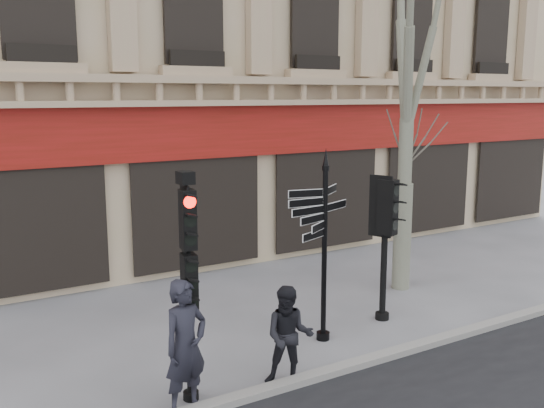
{
  "coord_description": "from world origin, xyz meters",
  "views": [
    {
      "loc": [
        -6.14,
        -8.76,
        4.5
      ],
      "look_at": [
        -0.43,
        0.6,
        2.52
      ],
      "focal_mm": 40.0,
      "sensor_mm": 36.0,
      "label": 1
    }
  ],
  "objects_px": {
    "traffic_signal_secondary": "(385,223)",
    "pedestrian_b": "(289,336)",
    "fingerpost": "(325,213)",
    "pedestrian_a": "(186,347)",
    "traffic_signal_main": "(187,259)"
  },
  "relations": [
    {
      "from": "traffic_signal_secondary",
      "to": "pedestrian_a",
      "type": "xyz_separation_m",
      "value": [
        -4.85,
        -1.3,
        -1.02
      ]
    },
    {
      "from": "pedestrian_a",
      "to": "pedestrian_b",
      "type": "bearing_deg",
      "value": -17.53
    },
    {
      "from": "traffic_signal_main",
      "to": "pedestrian_a",
      "type": "bearing_deg",
      "value": -114.62
    },
    {
      "from": "fingerpost",
      "to": "traffic_signal_secondary",
      "type": "height_order",
      "value": "fingerpost"
    },
    {
      "from": "traffic_signal_main",
      "to": "fingerpost",
      "type": "bearing_deg",
      "value": 22.91
    },
    {
      "from": "traffic_signal_secondary",
      "to": "pedestrian_b",
      "type": "height_order",
      "value": "traffic_signal_secondary"
    },
    {
      "from": "pedestrian_a",
      "to": "pedestrian_b",
      "type": "distance_m",
      "value": 1.72
    },
    {
      "from": "traffic_signal_secondary",
      "to": "pedestrian_b",
      "type": "distance_m",
      "value": 3.63
    },
    {
      "from": "pedestrian_a",
      "to": "pedestrian_b",
      "type": "relative_size",
      "value": 1.23
    },
    {
      "from": "pedestrian_b",
      "to": "fingerpost",
      "type": "bearing_deg",
      "value": 72.48
    },
    {
      "from": "traffic_signal_main",
      "to": "pedestrian_a",
      "type": "height_order",
      "value": "traffic_signal_main"
    },
    {
      "from": "traffic_signal_main",
      "to": "pedestrian_b",
      "type": "height_order",
      "value": "traffic_signal_main"
    },
    {
      "from": "traffic_signal_secondary",
      "to": "fingerpost",
      "type": "bearing_deg",
      "value": 166.6
    },
    {
      "from": "pedestrian_a",
      "to": "traffic_signal_secondary",
      "type": "bearing_deg",
      "value": -0.38
    },
    {
      "from": "traffic_signal_main",
      "to": "pedestrian_b",
      "type": "distance_m",
      "value": 2.08
    }
  ]
}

